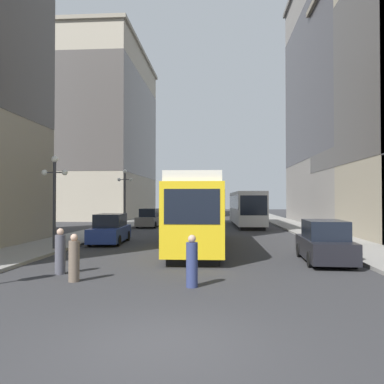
% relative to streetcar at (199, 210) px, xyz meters
% --- Properties ---
extents(ground_plane, '(200.00, 200.00, 0.00)m').
position_rel_streetcar_xyz_m(ground_plane, '(0.04, -15.12, -2.10)').
color(ground_plane, '#303033').
extents(sidewalk_left, '(3.37, 120.00, 0.15)m').
position_rel_streetcar_xyz_m(sidewalk_left, '(-8.61, 24.88, -2.03)').
color(sidewalk_left, gray).
rests_on(sidewalk_left, ground).
extents(sidewalk_right, '(3.37, 120.00, 0.15)m').
position_rel_streetcar_xyz_m(sidewalk_right, '(8.68, 24.88, -2.03)').
color(sidewalk_right, gray).
rests_on(sidewalk_right, ground).
extents(streetcar, '(2.74, 14.65, 3.89)m').
position_rel_streetcar_xyz_m(streetcar, '(0.00, 0.00, 0.00)').
color(streetcar, black).
rests_on(streetcar, ground).
extents(transit_bus, '(2.96, 12.73, 3.45)m').
position_rel_streetcar_xyz_m(transit_bus, '(3.93, 17.18, -0.15)').
color(transit_bus, black).
rests_on(transit_bus, ground).
extents(parked_car_left_near, '(2.08, 4.64, 1.82)m').
position_rel_streetcar_xyz_m(parked_car_left_near, '(-5.62, 15.20, -1.26)').
color(parked_car_left_near, black).
rests_on(parked_car_left_near, ground).
extents(parked_car_left_mid, '(2.05, 4.74, 1.82)m').
position_rel_streetcar_xyz_m(parked_car_left_mid, '(-5.62, 1.30, -1.26)').
color(parked_car_left_mid, black).
rests_on(parked_car_left_mid, ground).
extents(parked_car_right_far, '(2.07, 4.63, 1.82)m').
position_rel_streetcar_xyz_m(parked_car_right_far, '(5.69, -5.26, -1.26)').
color(parked_car_right_far, black).
rests_on(parked_car_right_far, ground).
extents(pedestrian_crossing_near, '(0.37, 0.37, 1.67)m').
position_rel_streetcar_xyz_m(pedestrian_crossing_near, '(-4.66, -8.61, -1.32)').
color(pedestrian_crossing_near, '#4C4C56').
rests_on(pedestrian_crossing_near, ground).
extents(pedestrian_crossing_far, '(0.35, 0.35, 1.58)m').
position_rel_streetcar_xyz_m(pedestrian_crossing_far, '(-3.68, -9.84, -1.36)').
color(pedestrian_crossing_far, '#6B5B4C').
rests_on(pedestrian_crossing_far, ground).
extents(pedestrian_on_sidewalk, '(0.36, 0.36, 1.62)m').
position_rel_streetcar_xyz_m(pedestrian_on_sidewalk, '(0.28, -10.38, -1.35)').
color(pedestrian_on_sidewalk, navy).
rests_on(pedestrian_on_sidewalk, ground).
extents(lamp_post_left_near, '(1.41, 0.36, 4.88)m').
position_rel_streetcar_xyz_m(lamp_post_left_near, '(-7.52, -2.57, 1.30)').
color(lamp_post_left_near, '#333338').
rests_on(lamp_post_left_near, sidewalk_left).
extents(lamp_post_left_far, '(1.41, 0.36, 5.35)m').
position_rel_streetcar_xyz_m(lamp_post_left_far, '(-7.52, 12.83, 1.57)').
color(lamp_post_left_far, '#333338').
rests_on(lamp_post_left_far, sidewalk_left).
extents(building_left_corner, '(14.95, 24.60, 25.20)m').
position_rel_streetcar_xyz_m(building_left_corner, '(-17.47, 35.31, 10.87)').
color(building_left_corner, '#B2A893').
rests_on(building_left_corner, ground).
extents(building_right_midblock, '(15.87, 22.57, 28.28)m').
position_rel_streetcar_xyz_m(building_right_midblock, '(18.00, 20.10, 12.47)').
color(building_right_midblock, gray).
rests_on(building_right_midblock, ground).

